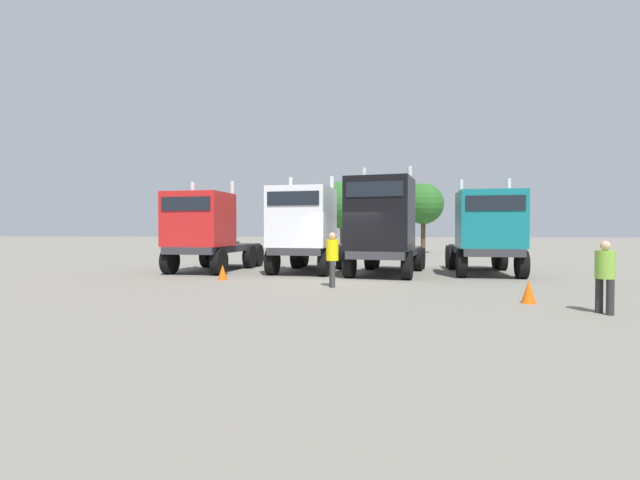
# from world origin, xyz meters

# --- Properties ---
(ground) EXTENTS (200.00, 200.00, 0.00)m
(ground) POSITION_xyz_m (0.00, 0.00, 0.00)
(ground) COLOR slate
(semi_truck_red) EXTENTS (3.05, 6.14, 4.01)m
(semi_truck_red) POSITION_xyz_m (-6.15, 2.93, 1.80)
(semi_truck_red) COLOR #333338
(semi_truck_red) RESTS_ON ground
(semi_truck_white) EXTENTS (3.24, 6.09, 4.20)m
(semi_truck_white) POSITION_xyz_m (-1.79, 3.01, 1.92)
(semi_truck_white) COLOR #333338
(semi_truck_white) RESTS_ON ground
(semi_truck_black) EXTENTS (3.67, 6.57, 4.45)m
(semi_truck_black) POSITION_xyz_m (1.47, 2.10, 1.99)
(semi_truck_black) COLOR #333338
(semi_truck_black) RESTS_ON ground
(semi_truck_teal) EXTENTS (2.92, 6.21, 3.97)m
(semi_truck_teal) POSITION_xyz_m (5.66, 2.95, 1.75)
(semi_truck_teal) COLOR #333338
(semi_truck_teal) RESTS_ON ground
(visitor_in_hivis) EXTENTS (0.47, 0.47, 1.77)m
(visitor_in_hivis) POSITION_xyz_m (-0.23, -1.70, 1.03)
(visitor_in_hivis) COLOR #363636
(visitor_in_hivis) RESTS_ON ground
(visitor_with_camera) EXTENTS (0.52, 0.52, 1.61)m
(visitor_with_camera) POSITION_xyz_m (6.16, -5.80, 0.93)
(visitor_with_camera) COLOR #2A2A2A
(visitor_with_camera) RESTS_ON ground
(traffic_cone_near) EXTENTS (0.36, 0.36, 0.56)m
(traffic_cone_near) POSITION_xyz_m (-4.44, -0.04, 0.28)
(traffic_cone_near) COLOR #F2590C
(traffic_cone_near) RESTS_ON ground
(traffic_cone_mid) EXTENTS (0.36, 0.36, 0.59)m
(traffic_cone_mid) POSITION_xyz_m (4.99, -4.44, 0.29)
(traffic_cone_mid) COLOR #F2590C
(traffic_cone_mid) RESTS_ON ground
(oak_far_left) EXTENTS (3.31, 3.31, 5.75)m
(oak_far_left) POSITION_xyz_m (-6.49, 23.65, 4.06)
(oak_far_left) COLOR #4C3823
(oak_far_left) RESTS_ON ground
(oak_far_centre) EXTENTS (3.99, 3.99, 5.93)m
(oak_far_centre) POSITION_xyz_m (-1.56, 22.74, 3.93)
(oak_far_centre) COLOR #4C3823
(oak_far_centre) RESTS_ON ground
(oak_far_right) EXTENTS (3.19, 3.19, 5.48)m
(oak_far_right) POSITION_xyz_m (4.95, 20.53, 3.85)
(oak_far_right) COLOR #4C3823
(oak_far_right) RESTS_ON ground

